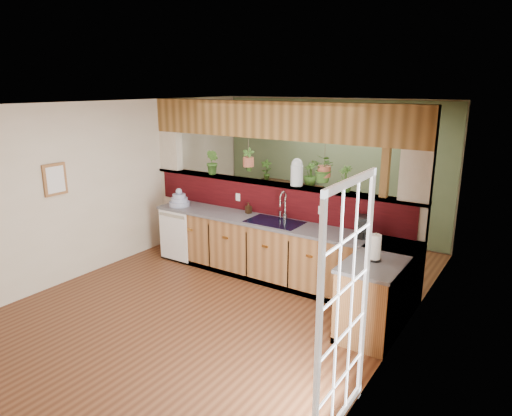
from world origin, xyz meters
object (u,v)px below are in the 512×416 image
Objects in this scene: shelving_console at (289,205)px; faucet at (284,204)px; coffee_maker at (362,227)px; dish_stack at (179,200)px; glass_jar at (297,172)px; soap_dispenser at (248,208)px; paper_towel at (375,248)px.

faucet is at bearing -53.61° from shelving_console.
coffee_maker reaches higher than shelving_console.
glass_jar is (1.93, 0.45, 0.60)m from dish_stack.
coffee_maker is 0.20× the size of shelving_console.
faucet is at bearing -112.70° from glass_jar.
dish_stack is at bearing -168.32° from soap_dispenser.
coffee_maker is (3.09, 0.12, 0.04)m from dish_stack.
faucet reaches higher than soap_dispenser.
paper_towel is (2.30, -0.85, 0.06)m from soap_dispenser.
soap_dispenser is 1.89m from coffee_maker.
coffee_maker is 0.69× the size of glass_jar.
paper_towel reaches higher than soap_dispenser.
dish_stack is at bearing 163.93° from coffee_maker.
soap_dispenser is at bearing -68.66° from shelving_console.
coffee_maker is at bearing -15.93° from glass_jar.
faucet is 1.29× the size of dish_stack.
shelving_console is at bearing 117.81° from coffee_maker.
soap_dispenser is 0.96m from glass_jar.
dish_stack is at bearing -172.68° from faucet.
soap_dispenser is at bearing 11.68° from dish_stack.
paper_towel is 0.24× the size of shelving_console.
faucet is 0.51m from glass_jar.
glass_jar reaches higher than paper_towel.
coffee_maker is at bearing -3.87° from soap_dispenser.
faucet is 0.65m from soap_dispenser.
coffee_maker is at bearing -34.35° from shelving_console.
dish_stack is 1.04× the size of paper_towel.
dish_stack is 2.52m from shelving_console.
dish_stack is at bearing 170.37° from paper_towel.
coffee_maker is at bearing 2.27° from dish_stack.
dish_stack is 3.56m from paper_towel.
faucet reaches higher than shelving_console.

